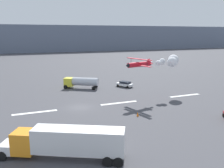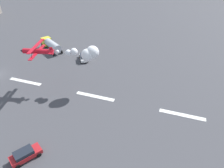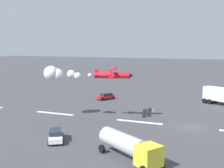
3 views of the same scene
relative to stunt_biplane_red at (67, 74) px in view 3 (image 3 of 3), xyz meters
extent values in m
plane|color=#424247|center=(-20.87, -2.24, -7.85)|extent=(440.00, 440.00, 0.00)
cube|color=white|center=(-12.49, -2.24, -7.84)|extent=(8.00, 0.90, 0.01)
cube|color=white|center=(4.27, -2.24, -7.84)|extent=(8.00, 0.90, 0.01)
cylinder|color=red|center=(-7.66, -1.84, -0.06)|extent=(6.05, 2.41, 1.03)
cube|color=red|center=(-7.86, -1.89, -0.21)|extent=(2.36, 7.11, 0.12)
cube|color=red|center=(-7.86, -1.89, 1.08)|extent=(2.36, 7.11, 0.12)
cylinder|color=black|center=(-7.27, -4.32, 0.43)|extent=(0.08, 0.08, 1.29)
cylinder|color=black|center=(-8.45, 0.55, 0.43)|extent=(0.08, 0.08, 1.29)
cube|color=red|center=(-5.05, -1.20, 0.39)|extent=(0.70, 0.26, 1.10)
cube|color=red|center=(-5.05, -1.20, -0.01)|extent=(1.06, 2.09, 0.08)
cone|color=black|center=(-10.91, -2.63, -0.06)|extent=(0.89, 1.01, 0.87)
sphere|color=white|center=(-4.04, -0.70, -0.06)|extent=(0.70, 0.70, 0.70)
sphere|color=white|center=(-1.97, -0.10, -0.23)|extent=(1.21, 1.21, 1.21)
sphere|color=white|center=(-0.79, 0.07, 0.06)|extent=(1.45, 1.45, 1.45)
sphere|color=white|center=(1.99, 0.15, -0.20)|extent=(2.37, 2.37, 2.37)
sphere|color=white|center=(2.78, 0.84, 0.17)|extent=(2.53, 2.53, 2.53)
cylinder|color=black|center=(-23.64, -24.58, -7.30)|extent=(1.14, 0.82, 1.10)
cylinder|color=black|center=(-22.58, -25.14, -7.30)|extent=(1.14, 0.82, 1.10)
cylinder|color=black|center=(-22.48, -22.37, -7.30)|extent=(1.14, 0.82, 1.10)
cylinder|color=black|center=(-21.41, -22.93, -7.30)|extent=(1.14, 0.82, 1.10)
cube|color=yellow|center=(-18.90, 15.92, -6.25)|extent=(3.15, 3.21, 2.20)
cylinder|color=#B7BCC6|center=(-15.15, 13.52, -6.00)|extent=(6.77, 5.37, 2.10)
cylinder|color=black|center=(-20.05, 15.23, -7.35)|extent=(1.02, 0.81, 1.00)
cylinder|color=black|center=(-13.65, 11.14, -7.35)|extent=(1.02, 0.81, 1.00)
cylinder|color=black|center=(-12.36, 13.17, -7.35)|extent=(1.02, 0.81, 1.00)
cube|color=#B21E23|center=(0.77, -18.78, -7.20)|extent=(3.75, 4.54, 0.65)
cube|color=#1E232D|center=(0.66, -18.95, -6.60)|extent=(2.74, 3.03, 0.55)
cylinder|color=black|center=(0.78, -17.05, -7.53)|extent=(0.52, 0.66, 0.64)
cylinder|color=black|center=(-0.78, -19.56, -7.53)|extent=(0.52, 0.66, 0.64)
cylinder|color=black|center=(2.31, -17.99, -7.53)|extent=(0.52, 0.66, 0.64)
cylinder|color=black|center=(0.76, -20.51, -7.53)|extent=(0.52, 0.66, 0.64)
cube|color=white|center=(-4.83, 11.56, -7.20)|extent=(3.90, 4.80, 0.65)
cube|color=#1E232D|center=(-4.72, 11.39, -6.60)|extent=(2.83, 3.18, 0.55)
cylinder|color=black|center=(-6.42, 12.44, -7.53)|extent=(0.52, 0.66, 0.64)
cylinder|color=black|center=(-4.77, 9.74, -7.53)|extent=(0.52, 0.66, 0.64)
cylinder|color=black|center=(-4.89, 13.38, -7.53)|extent=(0.52, 0.66, 0.64)
cylinder|color=black|center=(-3.23, 10.68, -7.53)|extent=(0.52, 0.66, 0.64)
cone|color=orange|center=(-12.77, -11.09, -7.47)|extent=(0.44, 0.44, 0.75)
camera|label=1|loc=(-32.38, -47.54, 6.39)|focal=39.65mm
camera|label=2|loc=(18.28, -32.56, 17.16)|focal=33.38mm
camera|label=3|loc=(-26.26, 44.45, 5.24)|focal=47.21mm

